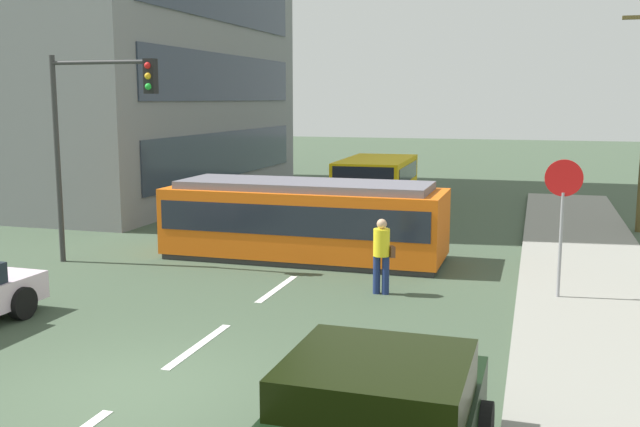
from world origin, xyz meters
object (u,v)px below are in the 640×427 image
object	(u,v)px
pedestrian_crossing	(382,252)
stop_sign	(563,200)
streetcar_tram	(304,219)
traffic_light_mast	(94,119)
city_bus	(376,180)

from	to	relation	value
pedestrian_crossing	stop_sign	xyz separation A→B (m)	(3.70, 0.34, 1.25)
streetcar_tram	traffic_light_mast	bearing A→B (deg)	-155.89
pedestrian_crossing	traffic_light_mast	world-z (taller)	traffic_light_mast
streetcar_tram	stop_sign	distance (m)	7.02
pedestrian_crossing	traffic_light_mast	xyz separation A→B (m)	(-7.58, 0.78, 2.79)
pedestrian_crossing	traffic_light_mast	bearing A→B (deg)	174.16
city_bus	pedestrian_crossing	size ratio (longest dim) A/B	3.21
city_bus	traffic_light_mast	xyz separation A→B (m)	(-4.71, -11.89, 2.64)
streetcar_tram	pedestrian_crossing	bearing A→B (deg)	-47.31
streetcar_tram	traffic_light_mast	world-z (taller)	traffic_light_mast
pedestrian_crossing	traffic_light_mast	size ratio (longest dim) A/B	0.31
streetcar_tram	city_bus	distance (m)	9.72
stop_sign	traffic_light_mast	distance (m)	11.39
streetcar_tram	city_bus	world-z (taller)	streetcar_tram
streetcar_tram	traffic_light_mast	size ratio (longest dim) A/B	1.39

